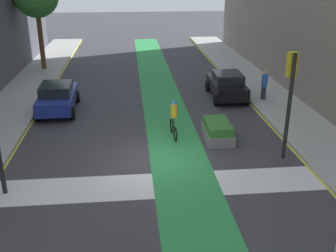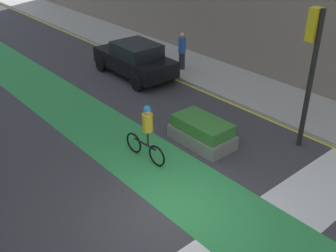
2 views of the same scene
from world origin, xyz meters
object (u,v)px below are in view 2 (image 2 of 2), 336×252
car_black_right_far (135,59)px  median_planter (202,132)px  traffic_signal_near_right (312,54)px  pedestrian_sidewalk_right_a (182,51)px  cyclist_in_lane (146,132)px

car_black_right_far → median_planter: 6.47m
traffic_signal_near_right → median_planter: (-2.32, 2.03, -2.65)m
traffic_signal_near_right → car_black_right_far: size_ratio=1.02×
traffic_signal_near_right → pedestrian_sidewalk_right_a: 7.67m
car_black_right_far → pedestrian_sidewalk_right_a: size_ratio=2.50×
traffic_signal_near_right → median_planter: traffic_signal_near_right is taller
cyclist_in_lane → traffic_signal_near_right: bearing=-29.3°
traffic_signal_near_right → median_planter: bearing=138.9°
traffic_signal_near_right → pedestrian_sidewalk_right_a: (1.56, 7.23, -2.03)m
traffic_signal_near_right → median_planter: size_ratio=2.06×
pedestrian_sidewalk_right_a → median_planter: 6.52m
traffic_signal_near_right → cyclist_in_lane: size_ratio=2.35×
traffic_signal_near_right → car_black_right_far: 8.51m
car_black_right_far → pedestrian_sidewalk_right_a: pedestrian_sidewalk_right_a is taller
pedestrian_sidewalk_right_a → cyclist_in_lane: bearing=-140.5°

